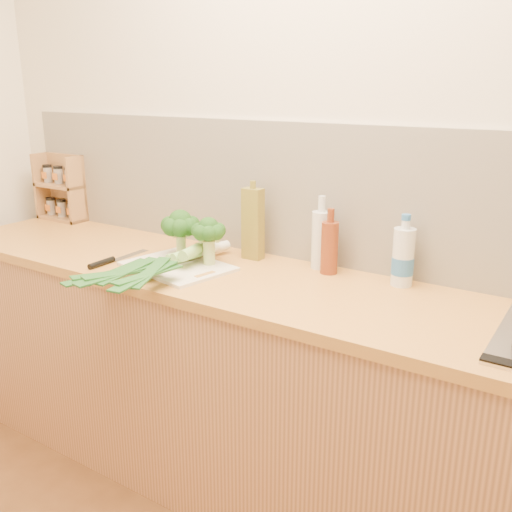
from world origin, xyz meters
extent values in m
plane|color=beige|center=(0.00, 1.50, 1.30)|extent=(3.50, 0.00, 3.50)
cube|color=silver|center=(0.00, 1.49, 1.17)|extent=(3.20, 0.02, 0.54)
cube|color=#B47B4B|center=(0.00, 1.20, 0.43)|extent=(3.20, 0.60, 0.86)
cube|color=#B77C35|center=(0.00, 1.20, 0.88)|extent=(3.20, 0.62, 0.04)
cube|color=silver|center=(-0.42, 1.14, 0.91)|extent=(0.45, 0.37, 0.01)
cylinder|color=#AAC271|center=(-0.49, 1.24, 0.95)|extent=(0.04, 0.04, 0.08)
sphere|color=#14350E|center=(-0.49, 1.24, 1.05)|extent=(0.10, 0.10, 0.10)
sphere|color=#14350E|center=(-0.44, 1.24, 1.04)|extent=(0.07, 0.07, 0.07)
sphere|color=#14350E|center=(-0.46, 1.27, 1.04)|extent=(0.07, 0.07, 0.07)
sphere|color=#14350E|center=(-0.50, 1.28, 1.04)|extent=(0.07, 0.07, 0.07)
sphere|color=#14350E|center=(-0.53, 1.26, 1.04)|extent=(0.07, 0.07, 0.07)
sphere|color=#14350E|center=(-0.53, 1.22, 1.04)|extent=(0.07, 0.07, 0.07)
sphere|color=#14350E|center=(-0.50, 1.20, 1.04)|extent=(0.07, 0.07, 0.07)
sphere|color=#14350E|center=(-0.46, 1.21, 1.04)|extent=(0.07, 0.07, 0.07)
cylinder|color=#AAC271|center=(-0.33, 1.21, 0.96)|extent=(0.05, 0.05, 0.09)
sphere|color=#14350E|center=(-0.33, 1.21, 1.06)|extent=(0.08, 0.08, 0.08)
sphere|color=#14350E|center=(-0.29, 1.21, 1.04)|extent=(0.06, 0.06, 0.06)
sphere|color=#14350E|center=(-0.30, 1.24, 1.04)|extent=(0.06, 0.06, 0.06)
sphere|color=#14350E|center=(-0.33, 1.25, 1.04)|extent=(0.06, 0.06, 0.06)
sphere|color=#14350E|center=(-0.36, 1.23, 1.04)|extent=(0.06, 0.06, 0.06)
sphere|color=#14350E|center=(-0.36, 1.19, 1.04)|extent=(0.06, 0.06, 0.06)
sphere|color=#14350E|center=(-0.33, 1.17, 1.04)|extent=(0.06, 0.06, 0.06)
sphere|color=#14350E|center=(-0.30, 1.18, 1.04)|extent=(0.06, 0.06, 0.06)
cylinder|color=white|center=(-0.39, 1.34, 0.93)|extent=(0.07, 0.14, 0.04)
cylinder|color=#88C462|center=(-0.43, 1.19, 0.93)|extent=(0.08, 0.17, 0.04)
cube|color=#1A4A1A|center=(-0.50, 0.89, 0.93)|extent=(0.16, 0.29, 0.02)
cube|color=#1A4A1A|center=(-0.51, 0.87, 0.94)|extent=(0.13, 0.34, 0.01)
cube|color=#1A4A1A|center=(-0.50, 0.90, 0.94)|extent=(0.06, 0.28, 0.02)
cylinder|color=white|center=(-0.37, 1.26, 0.95)|extent=(0.06, 0.11, 0.04)
cylinder|color=#88C462|center=(-0.39, 1.15, 0.95)|extent=(0.06, 0.13, 0.04)
cube|color=#1A4A1A|center=(-0.43, 0.87, 0.95)|extent=(0.14, 0.30, 0.02)
cube|color=#1A4A1A|center=(-0.44, 0.85, 0.95)|extent=(0.10, 0.34, 0.01)
cube|color=#1A4A1A|center=(-0.43, 0.88, 0.96)|extent=(0.06, 0.28, 0.02)
cylinder|color=white|center=(-0.38, 1.28, 0.97)|extent=(0.06, 0.12, 0.04)
cylinder|color=#88C462|center=(-0.36, 1.16, 0.97)|extent=(0.06, 0.15, 0.04)
cube|color=#1A4A1A|center=(-0.32, 0.87, 0.97)|extent=(0.05, 0.30, 0.02)
cube|color=#1A4A1A|center=(-0.31, 0.85, 0.97)|extent=(0.10, 0.34, 0.01)
cube|color=#1A4A1A|center=(-0.32, 0.88, 0.97)|extent=(0.14, 0.28, 0.02)
cube|color=silver|center=(-0.69, 1.15, 0.90)|extent=(0.04, 0.19, 0.00)
cylinder|color=black|center=(-0.69, 1.00, 0.91)|extent=(0.02, 0.12, 0.02)
cube|color=#B3824D|center=(-1.45, 1.47, 1.07)|extent=(0.28, 0.02, 0.34)
cube|color=#B3824D|center=(-1.45, 1.43, 0.91)|extent=(0.28, 0.11, 0.02)
cube|color=#B3824D|center=(-1.45, 1.43, 1.08)|extent=(0.28, 0.11, 0.02)
cube|color=#B3824D|center=(-1.58, 1.43, 1.07)|extent=(0.02, 0.11, 0.34)
cube|color=#B3824D|center=(-1.32, 1.43, 1.07)|extent=(0.02, 0.11, 0.34)
cylinder|color=gray|center=(-1.53, 1.43, 0.96)|extent=(0.04, 0.04, 0.08)
cylinder|color=gray|center=(-1.45, 1.43, 0.96)|extent=(0.04, 0.04, 0.08)
cylinder|color=gray|center=(-1.37, 1.43, 0.96)|extent=(0.04, 0.04, 0.08)
cylinder|color=gray|center=(-1.53, 1.43, 1.13)|extent=(0.04, 0.04, 0.08)
cylinder|color=gray|center=(-1.45, 1.43, 1.13)|extent=(0.04, 0.04, 0.08)
cylinder|color=gray|center=(-1.37, 1.43, 1.13)|extent=(0.04, 0.04, 0.08)
cube|color=olive|center=(-0.25, 1.40, 1.04)|extent=(0.08, 0.05, 0.29)
cylinder|color=olive|center=(-0.25, 1.40, 1.20)|extent=(0.02, 0.02, 0.03)
cylinder|color=silver|center=(0.04, 1.44, 1.01)|extent=(0.07, 0.07, 0.22)
cylinder|color=silver|center=(0.04, 1.44, 1.15)|extent=(0.03, 0.03, 0.06)
cylinder|color=maroon|center=(0.09, 1.40, 1.00)|extent=(0.06, 0.06, 0.20)
cylinder|color=maroon|center=(0.09, 1.40, 1.12)|extent=(0.03, 0.03, 0.05)
cylinder|color=silver|center=(0.37, 1.42, 1.00)|extent=(0.08, 0.08, 0.20)
cylinder|color=silver|center=(0.37, 1.42, 1.12)|extent=(0.03, 0.03, 0.03)
cylinder|color=#2E69AF|center=(0.37, 1.42, 0.97)|extent=(0.08, 0.08, 0.06)
camera|label=1|loc=(0.96, -0.45, 1.58)|focal=40.00mm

